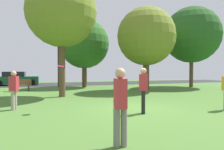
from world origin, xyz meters
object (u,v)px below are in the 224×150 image
object	(u,v)px
birch_tree_lone	(146,37)
person_bystander	(120,103)
oak_tree_left	(84,44)
person_thrower	(14,89)
parked_car_green	(16,79)
street_lamp_post	(58,64)
frisbee_disc	(61,66)
maple_tree_near	(62,12)
person_catcher	(143,88)
park_bench	(20,85)
maple_tree_far	(192,35)

from	to	relation	value
birch_tree_lone	person_bystander	distance (m)	12.17
oak_tree_left	person_thrower	bearing A→B (deg)	-115.77
parked_car_green	street_lamp_post	size ratio (longest dim) A/B	0.98
birch_tree_lone	frisbee_disc	bearing A→B (deg)	-139.65
maple_tree_near	person_catcher	xyz separation A→B (m)	(2.51, -5.73, -4.16)
oak_tree_left	park_bench	world-z (taller)	oak_tree_left
birch_tree_lone	person_thrower	world-z (taller)	birch_tree_lone
birch_tree_lone	park_bench	world-z (taller)	birch_tree_lone
frisbee_disc	person_thrower	bearing A→B (deg)	153.99
street_lamp_post	birch_tree_lone	bearing A→B (deg)	-41.74
street_lamp_post	frisbee_disc	bearing A→B (deg)	-92.94
person_bystander	park_bench	size ratio (longest dim) A/B	1.05
oak_tree_left	street_lamp_post	xyz separation A→B (m)	(-2.35, 0.90, -1.88)
maple_tree_near	person_thrower	bearing A→B (deg)	-122.26
maple_tree_near	person_bystander	world-z (taller)	maple_tree_near
oak_tree_left	person_bystander	size ratio (longest dim) A/B	3.88
person_thrower	park_bench	xyz separation A→B (m)	(-0.64, 7.81, -0.41)
person_bystander	street_lamp_post	bearing A→B (deg)	6.91
oak_tree_left	parked_car_green	bearing A→B (deg)	145.40
maple_tree_near	person_bystander	xyz separation A→B (m)	(0.55, -8.45, -4.18)
frisbee_disc	park_bench	bearing A→B (deg)	105.67
birch_tree_lone	frisbee_disc	world-z (taller)	birch_tree_lone
birch_tree_lone	parked_car_green	xyz separation A→B (m)	(-10.50, 9.25, -3.58)
park_bench	parked_car_green	bearing A→B (deg)	-80.32
birch_tree_lone	frisbee_disc	xyz separation A→B (m)	(-6.95, -5.91, -2.48)
frisbee_disc	park_bench	world-z (taller)	frisbee_disc
maple_tree_far	oak_tree_left	world-z (taller)	maple_tree_far
oak_tree_left	person_bystander	xyz separation A→B (m)	(-2.01, -14.82, -3.20)
maple_tree_far	oak_tree_left	bearing A→B (deg)	162.12
oak_tree_left	frisbee_disc	world-z (taller)	oak_tree_left
maple_tree_far	person_bystander	bearing A→B (deg)	-135.27
oak_tree_left	person_thrower	distance (m)	11.37
maple_tree_far	parked_car_green	world-z (taller)	maple_tree_far
person_thrower	parked_car_green	distance (m)	14.39
maple_tree_near	park_bench	world-z (taller)	maple_tree_near
maple_tree_near	park_bench	bearing A→B (deg)	122.85
oak_tree_left	person_catcher	bearing A→B (deg)	-90.24
park_bench	person_bystander	bearing A→B (deg)	104.72
person_bystander	parked_car_green	bearing A→B (deg)	18.74
maple_tree_near	street_lamp_post	world-z (taller)	maple_tree_near
frisbee_disc	parked_car_green	world-z (taller)	frisbee_disc
birch_tree_lone	parked_car_green	bearing A→B (deg)	138.61
maple_tree_far	maple_tree_near	distance (m)	12.74
oak_tree_left	person_bystander	world-z (taller)	oak_tree_left
birch_tree_lone	person_bystander	xyz separation A→B (m)	(-6.03, -10.04, -3.33)
person_catcher	maple_tree_near	bearing A→B (deg)	-40.35
maple_tree_far	birch_tree_lone	xyz separation A→B (m)	(-5.75, -1.63, -0.72)
person_thrower	person_bystander	bearing A→B (deg)	-35.42
person_bystander	parked_car_green	distance (m)	19.80
maple_tree_far	person_thrower	xyz separation A→B (m)	(-14.50, -6.66, -4.10)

